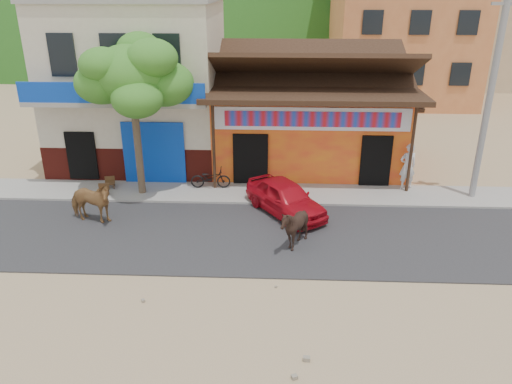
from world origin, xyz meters
TOP-DOWN VIEW (x-y plane):
  - ground at (0.00, 0.00)m, footprint 120.00×120.00m
  - road at (0.00, 2.50)m, footprint 60.00×5.00m
  - sidewalk at (0.00, 6.00)m, footprint 60.00×2.00m
  - dance_club at (2.00, 10.00)m, footprint 8.00×6.00m
  - cafe_building at (-5.50, 10.00)m, footprint 7.00×6.00m
  - apartment_front at (9.00, 24.00)m, footprint 9.00×9.00m
  - apartment_rear at (18.00, 30.00)m, footprint 8.00×8.00m
  - tree at (-4.60, 5.80)m, footprint 3.00×3.00m
  - utility_pole at (8.20, 6.00)m, footprint 0.24×0.24m
  - cow_tan at (-5.71, 3.30)m, footprint 1.90×1.18m
  - cow_dark at (1.24, 1.81)m, footprint 1.56×1.47m
  - red_car at (0.99, 4.30)m, footprint 3.24×3.79m
  - scooter at (-1.97, 6.38)m, footprint 1.60×0.63m
  - pedestrian at (5.81, 6.70)m, footprint 0.75×0.58m
  - cafe_chair_left at (-6.00, 5.36)m, footprint 0.43×0.43m
  - cafe_chair_right at (-6.00, 6.18)m, footprint 0.47×0.47m

SIDE VIEW (x-z plane):
  - ground at x=0.00m, z-range 0.00..0.00m
  - road at x=0.00m, z-range 0.00..0.04m
  - sidewalk at x=0.00m, z-range 0.00..0.12m
  - cafe_chair_right at x=-6.00m, z-range 0.12..0.94m
  - scooter at x=-1.97m, z-range 0.12..0.95m
  - cafe_chair_left at x=-6.00m, z-range 0.12..0.98m
  - red_car at x=0.99m, z-range 0.04..1.27m
  - cow_dark at x=1.24m, z-range 0.04..1.44m
  - cow_tan at x=-5.71m, z-range 0.04..1.53m
  - pedestrian at x=5.81m, z-range 0.12..1.97m
  - dance_club at x=2.00m, z-range 0.00..3.60m
  - tree at x=-4.60m, z-range 0.12..6.12m
  - cafe_building at x=-5.50m, z-range 0.00..7.00m
  - utility_pole at x=8.20m, z-range 0.12..8.12m
  - apartment_rear at x=18.00m, z-range 0.00..10.00m
  - apartment_front at x=9.00m, z-range 0.00..12.00m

